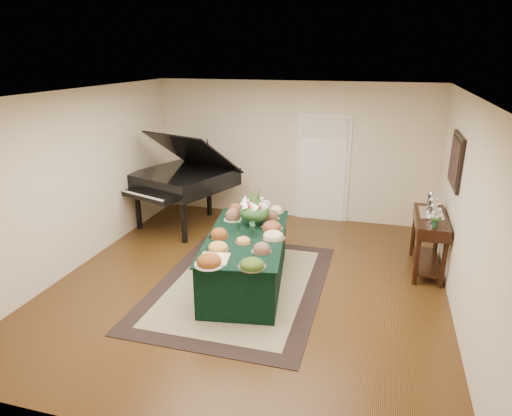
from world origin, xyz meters
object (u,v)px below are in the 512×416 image
(buffet_table, at_px, (246,259))
(mahogany_sideboard, at_px, (430,229))
(grand_piano, at_px, (183,179))
(floral_centerpiece, at_px, (255,208))

(buffet_table, relative_size, mahogany_sideboard, 1.93)
(buffet_table, xyz_separation_m, grand_piano, (-1.83, 1.94, 0.56))
(floral_centerpiece, xyz_separation_m, grand_piano, (-1.84, 1.52, -0.09))
(mahogany_sideboard, bearing_deg, grand_piano, 169.69)
(mahogany_sideboard, bearing_deg, buffet_table, -155.79)
(buffet_table, distance_m, grand_piano, 2.72)
(buffet_table, height_order, mahogany_sideboard, mahogany_sideboard)
(grand_piano, height_order, mahogany_sideboard, grand_piano)
(grand_piano, bearing_deg, mahogany_sideboard, -10.31)
(buffet_table, height_order, grand_piano, grand_piano)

